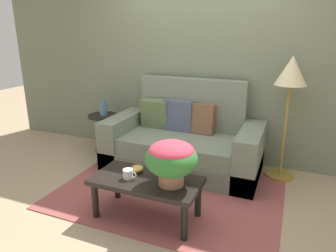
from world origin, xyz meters
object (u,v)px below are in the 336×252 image
Objects in this scene: snack_bowl at (137,169)px; table_vase at (103,109)px; couch at (183,143)px; floor_lamp at (291,80)px; coffee_table at (146,185)px; coffee_mug at (128,174)px; side_table at (104,126)px; potted_plant at (171,158)px.

table_vase is at bearing 134.52° from snack_bowl.
couch is 1.48m from floor_lamp.
coffee_table is at bearing -33.49° from snack_bowl.
coffee_mug is (-0.16, -0.06, 0.11)m from coffee_table.
side_table is at bearing 162.51° from table_vase.
side_table is 1.69m from snack_bowl.
floor_lamp is 1.73m from potted_plant.
floor_lamp reaches higher than couch.
coffee_mug is at bearing -94.38° from snack_bowl.
potted_plant is at bearing 6.64° from coffee_mug.
coffee_mug reaches higher than coffee_table.
snack_bowl reaches higher than coffee_table.
floor_lamp is at bearing 2.28° from side_table.
coffee_mug is (-1.28, -1.45, -0.73)m from floor_lamp.
coffee_table is (0.07, -1.21, 0.01)m from couch.
potted_plant is 3.73× the size of snack_bowl.
table_vase is (-1.16, 1.35, 0.20)m from coffee_mug.
coffee_mug is (1.18, -1.35, 0.07)m from side_table.
potted_plant is at bearing -39.38° from side_table.
floor_lamp is at bearing 58.23° from potted_plant.
snack_bowl is 1.69m from table_vase.
couch is at bearing 104.88° from potted_plant.
floor_lamp is 11.66× the size of snack_bowl.
floor_lamp is (1.12, 1.39, 0.84)m from coffee_table.
coffee_table is 4.32× the size of table_vase.
floor_lamp is at bearing 2.44° from table_vase.
coffee_mug is at bearing -48.86° from side_table.
snack_bowl is at bearing 85.62° from coffee_mug.
coffee_mug is (-0.41, -0.05, -0.20)m from potted_plant.
potted_plant reaches higher than coffee_mug.
coffee_mug is (-0.08, -1.27, 0.12)m from couch.
table_vase is (-1.57, 1.30, -0.01)m from potted_plant.
table_vase is (-1.32, 1.29, 0.30)m from coffee_table.
floor_lamp is 2.07m from coffee_mug.
coffee_table is 8.11× the size of snack_bowl.
table_vase reaches higher than side_table.
couch is 1.33× the size of floor_lamp.
couch is 1.28m from coffee_mug.
table_vase is (0.02, -0.01, 0.27)m from side_table.
potted_plant is at bearing -75.12° from couch.
table_vase is at bearing 135.64° from coffee_table.
floor_lamp reaches higher than coffee_table.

